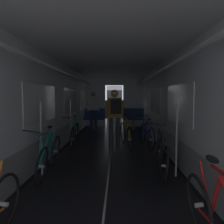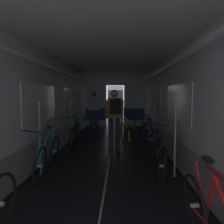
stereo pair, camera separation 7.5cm
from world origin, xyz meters
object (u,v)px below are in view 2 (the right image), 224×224
bicycle_blue (147,134)px  bicycle_yellow_in_aisle (126,134)px  bench_seat_far_right (134,117)px  person_standing_near_bench (94,108)px  bicycle_green (74,134)px  bicycle_teal (48,155)px  person_cyclist_aisle (115,114)px  bicycle_black (160,155)px  bench_seat_far_left (95,117)px

bicycle_blue → bicycle_yellow_in_aisle: (-0.61, 0.02, 0.00)m
bicycle_blue → bicycle_yellow_in_aisle: bicycle_blue is taller
bench_seat_far_right → person_standing_near_bench: (-1.80, -0.38, 0.41)m
bicycle_yellow_in_aisle → bicycle_green: bearing=-180.0°
bicycle_teal → bicycle_green: bearing=89.5°
bicycle_green → person_cyclist_aisle: size_ratio=1.00×
bicycle_blue → person_cyclist_aisle: 1.16m
bicycle_black → bicycle_blue: bicycle_black is taller
bicycle_blue → bicycle_yellow_in_aisle: bearing=178.3°
person_cyclist_aisle → bicycle_blue: bearing=15.0°
person_cyclist_aisle → bicycle_black: bearing=-65.5°
bench_seat_far_right → bicycle_black: bearing=-89.0°
bicycle_black → bench_seat_far_right: bearing=91.0°
bench_seat_far_right → bench_seat_far_left: bearing=180.0°
person_cyclist_aisle → person_standing_near_bench: bearing=105.8°
bicycle_teal → person_standing_near_bench: 5.62m
bicycle_yellow_in_aisle → person_standing_near_bench: 3.55m
bicycle_blue → person_standing_near_bench: person_standing_near_bench is taller
bench_seat_far_right → person_cyclist_aisle: person_cyclist_aisle is taller
bicycle_teal → bicycle_black: bearing=1.7°
bicycle_yellow_in_aisle → bicycle_teal: bearing=-123.7°
bicycle_blue → person_standing_near_bench: size_ratio=1.00×
bicycle_yellow_in_aisle → bicycle_blue: bearing=-1.7°
bicycle_blue → person_cyclist_aisle: bearing=-165.0°
bicycle_teal → bicycle_green: bicycle_teal is taller
bench_seat_far_right → bicycle_green: size_ratio=0.58×
bicycle_teal → person_cyclist_aisle: bearing=59.4°
bicycle_green → person_standing_near_bench: 3.30m
bicycle_teal → person_standing_near_bench: size_ratio=1.01×
bicycle_blue → bicycle_yellow_in_aisle: size_ratio=1.01×
bicycle_black → bicycle_yellow_in_aisle: 2.35m
bench_seat_far_left → bicycle_blue: size_ratio=0.58×
bench_seat_far_right → person_standing_near_bench: size_ratio=0.58×
bicycle_green → bicycle_yellow_in_aisle: 1.54m
bicycle_green → person_standing_near_bench: person_standing_near_bench is taller
bicycle_black → bicycle_yellow_in_aisle: size_ratio=1.01×
bicycle_teal → bicycle_black: (2.14, 0.06, 0.00)m
bench_seat_far_right → bicycle_teal: (-2.03, -5.96, -0.19)m
bench_seat_far_right → bicycle_yellow_in_aisle: size_ratio=0.59×
bench_seat_far_left → bicycle_green: 3.63m
person_standing_near_bench → bench_seat_far_right: bearing=11.8°
bicycle_yellow_in_aisle → bench_seat_far_right: bearing=82.6°
bicycle_teal → bicycle_black: size_ratio=1.00×
bicycle_black → bicycle_blue: size_ratio=1.00×
bicycle_black → bicycle_teal: bearing=-178.3°
bench_seat_far_left → bicycle_teal: 5.96m
bicycle_yellow_in_aisle → person_standing_near_bench: size_ratio=1.00×
bench_seat_far_right → bicycle_yellow_in_aisle: bearing=-97.4°
bench_seat_far_right → bicycle_blue: 3.64m
bicycle_green → bicycle_teal: bearing=-90.5°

